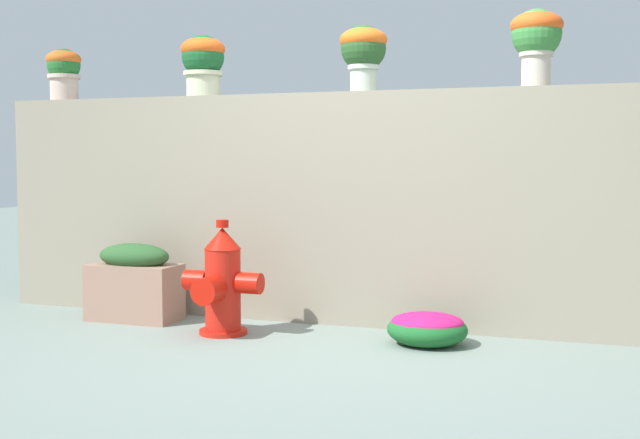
{
  "coord_description": "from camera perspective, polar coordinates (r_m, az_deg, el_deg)",
  "views": [
    {
      "loc": [
        1.64,
        -4.43,
        1.13
      ],
      "look_at": [
        -0.22,
        0.79,
        0.73
      ],
      "focal_mm": 46.21,
      "sensor_mm": 36.0,
      "label": 1
    }
  ],
  "objects": [
    {
      "name": "planter_box",
      "position": [
        5.96,
        -12.72,
        -4.34
      ],
      "size": [
        0.63,
        0.33,
        0.55
      ],
      "color": "#997360",
      "rests_on": "ground"
    },
    {
      "name": "flower_bush_left",
      "position": [
        5.11,
        7.43,
        -7.42
      ],
      "size": [
        0.5,
        0.45,
        0.21
      ],
      "color": "#1C6028",
      "rests_on": "ground"
    },
    {
      "name": "potted_plant_1",
      "position": [
        6.13,
        -8.1,
        10.87
      ],
      "size": [
        0.32,
        0.32,
        0.44
      ],
      "color": "beige",
      "rests_on": "stone_wall"
    },
    {
      "name": "ground_plane",
      "position": [
        4.86,
        -0.71,
        -9.31
      ],
      "size": [
        24.0,
        24.0,
        0.0
      ],
      "primitive_type": "plane",
      "color": "gray"
    },
    {
      "name": "potted_plant_3",
      "position": [
        5.51,
        14.77,
        12.17
      ],
      "size": [
        0.33,
        0.33,
        0.5
      ],
      "color": "beige",
      "rests_on": "stone_wall"
    },
    {
      "name": "potted_plant_2",
      "position": [
        5.7,
        3.03,
        11.68
      ],
      "size": [
        0.32,
        0.32,
        0.45
      ],
      "color": "beige",
      "rests_on": "stone_wall"
    },
    {
      "name": "fire_hydrant",
      "position": [
        5.37,
        -6.83,
        -4.44
      ],
      "size": [
        0.53,
        0.44,
        0.74
      ],
      "color": "red",
      "rests_on": "ground"
    },
    {
      "name": "stone_wall",
      "position": [
        5.67,
        2.75,
        0.75
      ],
      "size": [
        5.5,
        0.3,
        1.59
      ],
      "primitive_type": "cube",
      "color": "gray",
      "rests_on": "ground"
    },
    {
      "name": "potted_plant_0",
      "position": [
        6.78,
        -17.32,
        9.87
      ],
      "size": [
        0.27,
        0.27,
        0.4
      ],
      "color": "beige",
      "rests_on": "stone_wall"
    }
  ]
}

